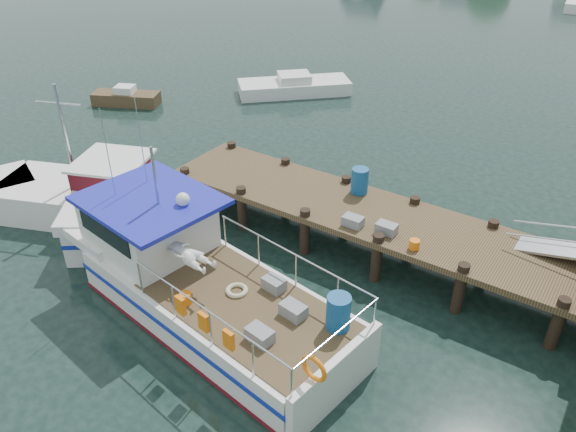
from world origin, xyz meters
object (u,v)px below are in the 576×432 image
Objects in this scene: dock at (562,246)px; moored_a at (294,86)px; moored_rowboat at (126,98)px; work_boat at (92,196)px; lobster_boat at (184,272)px.

moored_a is at bearing 144.74° from dock.
moored_a is at bearing 48.62° from moored_rowboat.
moored_rowboat is at bearing 167.87° from dock.
dock is 4.66× the size of moored_rowboat.
dock is 14.93m from work_boat.
work_boat is 14.57m from moored_a.
lobster_boat is at bearing -32.73° from moored_rowboat.
lobster_boat is 1.27× the size of work_boat.
work_boat is 2.48× the size of moored_rowboat.
moored_rowboat is (-13.30, 9.83, -0.61)m from lobster_boat.
dock reaches higher than moored_rowboat.
work_boat is at bearing -166.25° from dock.
moored_a is (-6.98, 16.12, -0.57)m from lobster_boat.
dock is at bearing -59.59° from moored_a.
moored_rowboat is at bearing -159.47° from moored_a.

